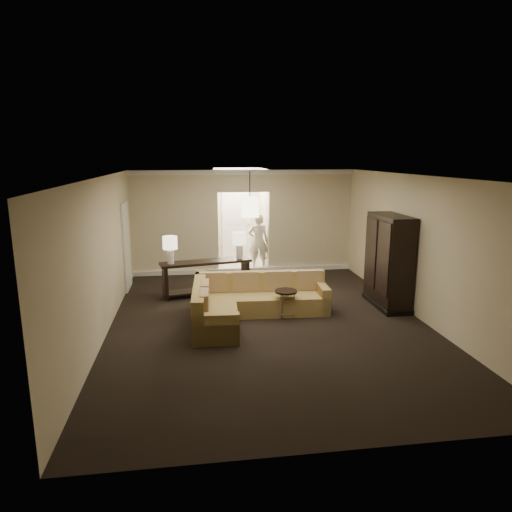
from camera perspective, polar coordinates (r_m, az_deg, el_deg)
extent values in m
plane|color=black|center=(8.94, 1.53, -8.30)|extent=(8.00, 8.00, 0.00)
cube|color=beige|center=(12.45, -1.54, 4.28)|extent=(6.00, 0.04, 2.80)
cube|color=beige|center=(4.81, 9.76, -9.30)|extent=(6.00, 0.04, 2.80)
cube|color=beige|center=(8.57, -18.59, -0.11)|extent=(0.04, 8.00, 2.80)
cube|color=beige|center=(9.52, 19.68, 1.01)|extent=(0.04, 8.00, 2.80)
cube|color=silver|center=(8.37, 1.64, 9.93)|extent=(6.00, 8.00, 0.02)
cube|color=silver|center=(12.28, -1.55, 10.40)|extent=(6.00, 0.10, 0.12)
cube|color=silver|center=(12.66, -1.48, -1.76)|extent=(6.00, 0.10, 0.12)
cube|color=white|center=(11.35, -15.87, 1.22)|extent=(0.05, 0.90, 2.10)
cube|color=silver|center=(13.69, -1.99, -0.94)|extent=(1.40, 2.00, 0.01)
cube|color=beige|center=(13.38, -5.03, 4.81)|extent=(0.04, 2.00, 2.80)
cube|color=beige|center=(13.53, 0.92, 4.94)|extent=(0.04, 2.00, 2.80)
cube|color=beige|center=(14.42, -2.47, 5.40)|extent=(1.40, 0.04, 2.80)
cube|color=white|center=(14.44, -2.44, 4.01)|extent=(0.90, 0.05, 2.10)
cube|color=brown|center=(9.43, 0.71, -5.96)|extent=(2.75, 0.96, 0.38)
cube|color=brown|center=(8.41, -5.07, -8.34)|extent=(0.88, 1.31, 0.38)
cube|color=brown|center=(9.60, 0.54, -3.15)|extent=(2.72, 0.36, 0.42)
cube|color=brown|center=(8.71, -7.09, -4.88)|extent=(0.33, 2.18, 0.42)
cube|color=brown|center=(9.61, 8.27, -5.17)|extent=(0.22, 0.82, 0.56)
cube|color=brown|center=(7.87, -5.07, -9.12)|extent=(0.82, 0.22, 0.56)
cube|color=#9D7D53|center=(9.51, -5.41, -3.24)|extent=(0.57, 0.17, 0.42)
cube|color=#9D7D53|center=(9.53, -1.33, -3.16)|extent=(0.57, 0.17, 0.42)
cube|color=#9D7D53|center=(9.59, 2.72, -3.06)|extent=(0.57, 0.17, 0.42)
cube|color=#9D7D53|center=(9.70, 6.69, -2.95)|extent=(0.57, 0.17, 0.42)
cube|color=#9D7D53|center=(8.79, -6.37, -4.58)|extent=(0.17, 0.55, 0.42)
cube|color=#9D7D53|center=(8.19, -6.46, -5.87)|extent=(0.17, 0.55, 0.42)
cube|color=white|center=(9.74, -4.02, -5.60)|extent=(1.02, 1.02, 0.31)
cube|color=white|center=(9.69, -4.04, -4.59)|extent=(1.14, 1.14, 0.05)
cube|color=black|center=(9.62, -4.19, -4.49)|extent=(0.09, 0.15, 0.02)
cube|color=#B8AAA1|center=(9.85, -3.61, -4.10)|extent=(0.27, 0.32, 0.01)
cube|color=black|center=(10.52, -6.26, -0.75)|extent=(2.14, 0.89, 0.06)
cube|color=black|center=(10.45, -11.28, -3.27)|extent=(0.16, 0.43, 0.76)
cube|color=black|center=(10.87, -1.34, -2.41)|extent=(0.16, 0.43, 0.76)
cube|color=black|center=(10.69, -6.18, -4.22)|extent=(2.04, 0.82, 0.04)
cube|color=black|center=(10.04, 16.30, -0.63)|extent=(0.54, 1.31, 1.97)
cube|color=black|center=(9.60, 15.62, -0.31)|extent=(0.03, 0.58, 1.50)
cube|color=black|center=(10.19, 14.16, 0.49)|extent=(0.03, 0.58, 1.50)
cube|color=black|center=(10.28, 15.98, -5.72)|extent=(0.58, 1.37, 0.09)
cylinder|color=black|center=(9.09, 3.77, -4.43)|extent=(0.44, 0.44, 0.04)
torus|color=silver|center=(9.22, 3.73, -7.00)|extent=(0.37, 0.37, 0.02)
cylinder|color=silver|center=(9.19, 4.82, -6.04)|extent=(0.02, 0.02, 0.52)
cylinder|color=silver|center=(9.31, 3.16, -5.77)|extent=(0.02, 0.02, 0.52)
cylinder|color=silver|center=(9.03, 3.27, -6.35)|extent=(0.02, 0.02, 0.52)
cylinder|color=silver|center=(10.32, -10.64, -0.04)|extent=(0.15, 0.15, 0.33)
cylinder|color=beige|center=(10.26, -10.71, 1.64)|extent=(0.32, 0.32, 0.28)
cylinder|color=silver|center=(10.69, -2.08, 0.60)|extent=(0.15, 0.15, 0.33)
cylinder|color=beige|center=(10.63, -2.09, 2.22)|extent=(0.32, 0.32, 0.28)
cylinder|color=black|center=(11.05, -0.78, 8.99)|extent=(0.02, 0.02, 0.60)
cube|color=#FFF2C6|center=(11.10, -0.77, 6.15)|extent=(0.38, 0.38, 0.48)
imported|color=#ECE5C8|center=(12.89, 0.31, 2.20)|extent=(0.70, 0.53, 1.75)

